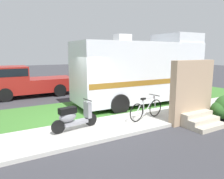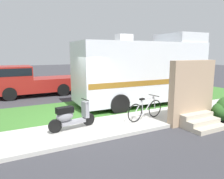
{
  "view_description": "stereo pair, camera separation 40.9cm",
  "coord_description": "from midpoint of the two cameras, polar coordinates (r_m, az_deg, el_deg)",
  "views": [
    {
      "loc": [
        -2.83,
        -7.52,
        2.68
      ],
      "look_at": [
        1.71,
        0.3,
        1.1
      ],
      "focal_mm": 34.09,
      "sensor_mm": 36.0,
      "label": 1
    },
    {
      "loc": [
        -2.47,
        -7.72,
        2.68
      ],
      "look_at": [
        1.71,
        0.3,
        1.1
      ],
      "focal_mm": 34.09,
      "sensor_mm": 36.0,
      "label": 2
    }
  ],
  "objects": [
    {
      "name": "motorhome_rv",
      "position": [
        11.13,
        6.64,
        5.09
      ],
      "size": [
        6.8,
        2.83,
        3.68
      ],
      "color": "silver",
      "rests_on": "ground"
    },
    {
      "name": "pickup_truck_near",
      "position": [
        14.06,
        -23.76,
        2.18
      ],
      "size": [
        5.05,
        2.2,
        1.88
      ],
      "color": "maroon",
      "rests_on": "ground"
    },
    {
      "name": "ground_plane",
      "position": [
        8.5,
        -10.52,
        -8.64
      ],
      "size": [
        80.0,
        80.0,
        0.0
      ],
      "primitive_type": "plane",
      "color": "#38383D"
    },
    {
      "name": "porch_steps",
      "position": [
        8.53,
        19.84,
        -2.27
      ],
      "size": [
        2.0,
        1.26,
        2.4
      ],
      "color": "#BCB29E",
      "rests_on": "ground"
    },
    {
      "name": "bottle_green",
      "position": [
        9.09,
        16.69,
        -6.12
      ],
      "size": [
        0.06,
        0.06,
        0.27
      ],
      "color": "brown",
      "rests_on": "ground"
    },
    {
      "name": "bicycle",
      "position": [
        8.34,
        7.82,
        -5.27
      ],
      "size": [
        1.76,
        0.52,
        0.9
      ],
      "color": "black",
      "rests_on": "ground"
    },
    {
      "name": "sidewalk",
      "position": [
        7.42,
        -7.34,
        -10.84
      ],
      "size": [
        24.0,
        2.0,
        0.12
      ],
      "color": "beige",
      "rests_on": "ground"
    },
    {
      "name": "grass_strip",
      "position": [
        9.86,
        -13.49,
        -5.91
      ],
      "size": [
        24.0,
        3.4,
        0.08
      ],
      "color": "#3D752D",
      "rests_on": "ground"
    },
    {
      "name": "scooter",
      "position": [
        7.26,
        -11.92,
        -7.15
      ],
      "size": [
        1.67,
        0.56,
        0.97
      ],
      "color": "black",
      "rests_on": "ground"
    }
  ]
}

